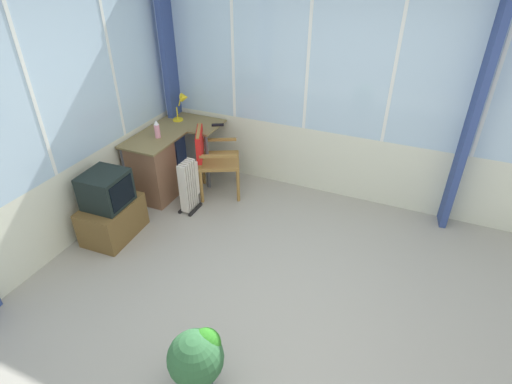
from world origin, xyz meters
TOP-DOWN VIEW (x-y plane):
  - ground at (0.00, 0.00)m, footprint 5.06×5.59m
  - north_window_panel at (-0.00, 2.32)m, footprint 4.06×0.07m
  - east_window_panel at (2.06, 0.00)m, footprint 0.07×4.59m
  - curtain_corner at (1.93, 2.19)m, footprint 0.35×0.11m
  - curtain_east_far at (1.98, -1.26)m, footprint 0.35×0.12m
  - desk at (1.08, 2.00)m, footprint 1.21×0.79m
  - desk_lamp at (1.81, 1.99)m, footprint 0.22×0.19m
  - tv_remote at (1.79, 1.50)m, footprint 0.11×0.15m
  - spray_bottle at (1.20, 1.98)m, footprint 0.06×0.06m
  - wooden_armchair at (1.43, 1.44)m, footprint 0.64×0.65m
  - tv_on_stand at (0.26, 1.97)m, footprint 0.66×0.47m
  - space_heater at (1.02, 1.48)m, footprint 0.31×0.17m
  - potted_plant at (-0.90, 0.24)m, footprint 0.40×0.40m

SIDE VIEW (x-z plane):
  - ground at x=0.00m, z-range -0.06..0.00m
  - potted_plant at x=-0.90m, z-range 0.05..0.56m
  - space_heater at x=1.02m, z-range 0.00..0.64m
  - tv_on_stand at x=0.26m, z-range -0.05..0.71m
  - desk at x=1.08m, z-range 0.03..0.78m
  - wooden_armchair at x=1.43m, z-range 0.12..0.97m
  - tv_remote at x=1.79m, z-range 0.76..0.78m
  - spray_bottle at x=1.20m, z-range 0.75..0.97m
  - desk_lamp at x=1.81m, z-range 0.80..1.15m
  - curtain_corner at x=1.93m, z-range 0.00..2.59m
  - curtain_east_far at x=1.98m, z-range 0.00..2.59m
  - north_window_panel at x=0.00m, z-range 0.00..2.69m
  - east_window_panel at x=2.06m, z-range 0.00..2.69m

